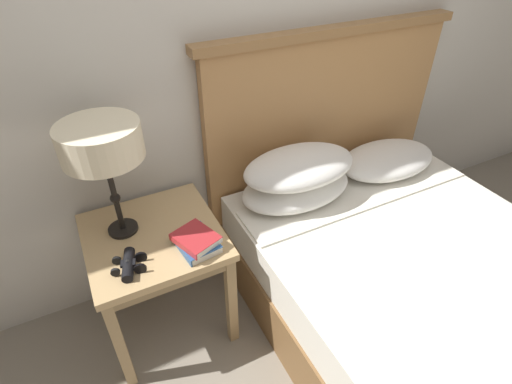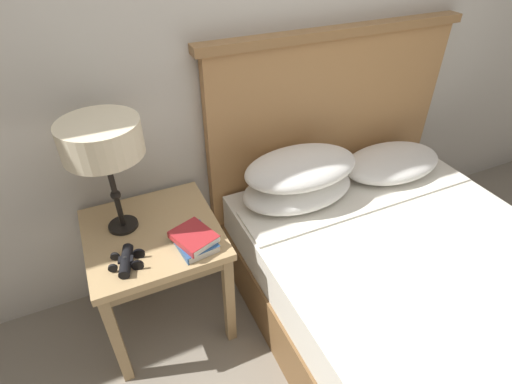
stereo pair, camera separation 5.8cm
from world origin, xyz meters
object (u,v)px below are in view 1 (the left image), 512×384
object	(u,v)px
nightstand	(155,247)
bed	(417,285)
table_lamp	(101,144)
book_stacked_on_top	(195,238)
binoculars_pair	(129,264)
book_on_nightstand	(196,243)

from	to	relation	value
nightstand	bed	xyz separation A→B (m)	(1.07, -0.59, -0.21)
table_lamp	book_stacked_on_top	xyz separation A→B (m)	(0.25, -0.25, -0.39)
nightstand	bed	world-z (taller)	bed
table_lamp	book_stacked_on_top	distance (m)	0.52
bed	binoculars_pair	distance (m)	1.32
bed	book_stacked_on_top	bearing A→B (deg)	155.53
book_on_nightstand	book_stacked_on_top	bearing A→B (deg)	-95.92
table_lamp	binoculars_pair	xyz separation A→B (m)	(-0.03, -0.24, -0.41)
bed	book_on_nightstand	size ratio (longest dim) A/B	9.17
bed	binoculars_pair	bearing A→B (deg)	160.46
table_lamp	book_on_nightstand	world-z (taller)	table_lamp
nightstand	binoculars_pair	distance (m)	0.23
binoculars_pair	bed	bearing A→B (deg)	-19.54
bed	table_lamp	distance (m)	1.54
table_lamp	book_on_nightstand	distance (m)	0.55
bed	book_stacked_on_top	xyz separation A→B (m)	(-0.93, 0.42, 0.34)
book_stacked_on_top	binoculars_pair	bearing A→B (deg)	178.81
book_on_nightstand	binoculars_pair	size ratio (longest dim) A/B	1.31
bed	binoculars_pair	size ratio (longest dim) A/B	12.05
nightstand	book_on_nightstand	size ratio (longest dim) A/B	2.76
bed	book_stacked_on_top	world-z (taller)	bed
bed	binoculars_pair	world-z (taller)	bed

